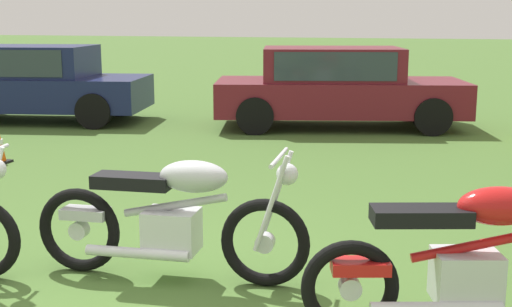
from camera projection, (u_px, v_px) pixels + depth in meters
ground_plane at (146, 294)px, 4.93m from camera, size 120.00×120.00×0.00m
motorcycle_silver at (172, 218)px, 5.14m from camera, size 2.15×0.64×1.02m
motorcycle_red at (468, 261)px, 4.23m from camera, size 1.96×0.90×1.02m
car_navy at (25, 77)px, 12.96m from camera, size 4.43×2.49×1.43m
car_burgundy at (336, 83)px, 12.22m from camera, size 4.68×2.77×1.43m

